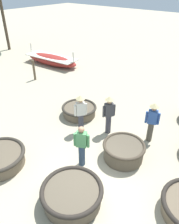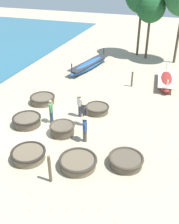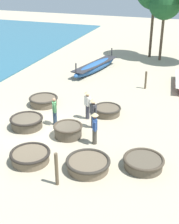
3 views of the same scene
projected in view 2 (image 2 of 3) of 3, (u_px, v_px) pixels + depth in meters
name	position (u px, v px, depth m)	size (l,w,h in m)	color
ground_plane	(38.00, 126.00, 16.08)	(80.00, 80.00, 0.00)	tan
coracle_beside_post	(62.00, 129.00, 15.25)	(1.49, 1.49, 0.62)	brown
coracle_weathered	(97.00, 109.00, 17.49)	(1.61, 1.61, 0.47)	brown
coracle_tilted	(29.00, 154.00, 13.33)	(1.79, 1.79, 0.50)	brown
coracle_upturned	(27.00, 120.00, 16.10)	(1.77, 1.77, 0.58)	brown
coracle_far_left	(43.00, 99.00, 18.64)	(1.78, 1.78, 0.53)	brown
coracle_center	(126.00, 160.00, 12.94)	(1.77, 1.77, 0.48)	brown
coracle_far_right	(78.00, 162.00, 12.83)	(1.91, 1.91, 0.48)	brown
long_boat_red_hull	(89.00, 65.00, 24.48)	(2.31, 6.05, 1.35)	#285693
long_boat_blue_hull	(166.00, 81.00, 21.37)	(1.71, 4.51, 1.25)	maroon
fisherman_hauling	(84.00, 112.00, 15.74)	(0.45, 0.38, 1.67)	#383842
fisherman_by_coracle	(80.00, 103.00, 16.67)	(0.46, 0.37, 1.67)	#383842
fisherman_crouching	(51.00, 111.00, 16.09)	(0.36, 0.48, 1.57)	#2D425B
fisherman_with_hat	(85.00, 127.00, 14.30)	(0.36, 0.49, 1.67)	#4C473D
mooring_post_mid_beach	(132.00, 79.00, 20.93)	(0.14, 0.14, 1.25)	brown
mooring_post_inland	(50.00, 169.00, 11.72)	(0.14, 0.14, 1.44)	brown
tree_right_mid	(151.00, 8.00, 25.09)	(2.78, 2.78, 6.33)	#4C3D2D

